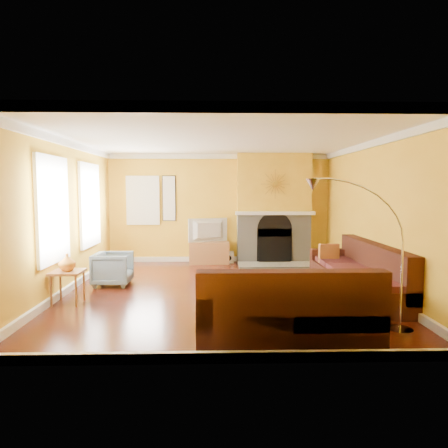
{
  "coord_description": "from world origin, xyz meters",
  "views": [
    {
      "loc": [
        -0.13,
        -7.04,
        1.83
      ],
      "look_at": [
        0.06,
        0.4,
        1.18
      ],
      "focal_mm": 32.0,
      "sensor_mm": 36.0,
      "label": 1
    }
  ],
  "objects_px": {
    "sectional_sofa": "(298,276)",
    "media_console": "(209,253)",
    "armchair": "(113,269)",
    "side_table": "(68,287)",
    "arc_lamp": "(361,258)",
    "coffee_table": "(265,289)"
  },
  "relations": [
    {
      "from": "sectional_sofa",
      "to": "arc_lamp",
      "type": "height_order",
      "value": "arc_lamp"
    },
    {
      "from": "armchair",
      "to": "sectional_sofa",
      "type": "bearing_deg",
      "value": -112.01
    },
    {
      "from": "sectional_sofa",
      "to": "media_console",
      "type": "xyz_separation_m",
      "value": [
        -1.45,
        3.51,
        -0.18
      ]
    },
    {
      "from": "sectional_sofa",
      "to": "armchair",
      "type": "relative_size",
      "value": 5.42
    },
    {
      "from": "side_table",
      "to": "coffee_table",
      "type": "bearing_deg",
      "value": -0.36
    },
    {
      "from": "coffee_table",
      "to": "media_console",
      "type": "height_order",
      "value": "media_console"
    },
    {
      "from": "coffee_table",
      "to": "side_table",
      "type": "distance_m",
      "value": 3.16
    },
    {
      "from": "coffee_table",
      "to": "side_table",
      "type": "xyz_separation_m",
      "value": [
        -3.16,
        0.02,
        0.05
      ]
    },
    {
      "from": "armchair",
      "to": "side_table",
      "type": "bearing_deg",
      "value": 161.08
    },
    {
      "from": "media_console",
      "to": "arc_lamp",
      "type": "xyz_separation_m",
      "value": [
        1.95,
        -4.85,
        0.71
      ]
    },
    {
      "from": "media_console",
      "to": "armchair",
      "type": "distance_m",
      "value": 2.84
    },
    {
      "from": "armchair",
      "to": "media_console",
      "type": "bearing_deg",
      "value": -39.55
    },
    {
      "from": "media_console",
      "to": "armchair",
      "type": "xyz_separation_m",
      "value": [
        -1.81,
        -2.19,
        0.05
      ]
    },
    {
      "from": "sectional_sofa",
      "to": "media_console",
      "type": "relative_size",
      "value": 3.88
    },
    {
      "from": "armchair",
      "to": "arc_lamp",
      "type": "bearing_deg",
      "value": -125.25
    },
    {
      "from": "media_console",
      "to": "arc_lamp",
      "type": "height_order",
      "value": "arc_lamp"
    },
    {
      "from": "sectional_sofa",
      "to": "coffee_table",
      "type": "distance_m",
      "value": 0.57
    },
    {
      "from": "coffee_table",
      "to": "arc_lamp",
      "type": "distance_m",
      "value": 1.9
    },
    {
      "from": "armchair",
      "to": "side_table",
      "type": "height_order",
      "value": "armchair"
    },
    {
      "from": "side_table",
      "to": "arc_lamp",
      "type": "xyz_separation_m",
      "value": [
        4.17,
        -1.45,
        0.71
      ]
    },
    {
      "from": "sectional_sofa",
      "to": "side_table",
      "type": "xyz_separation_m",
      "value": [
        -3.68,
        0.11,
        -0.19
      ]
    },
    {
      "from": "sectional_sofa",
      "to": "arc_lamp",
      "type": "relative_size",
      "value": 1.93
    }
  ]
}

